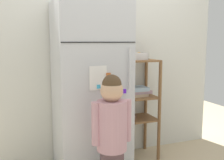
{
  "coord_description": "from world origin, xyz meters",
  "views": [
    {
      "loc": [
        -1.01,
        -2.5,
        1.32
      ],
      "look_at": [
        -0.06,
        0.02,
        0.93
      ],
      "focal_mm": 42.88,
      "sensor_mm": 36.0,
      "label": 1
    }
  ],
  "objects_px": {
    "pantry_shelf_unit": "(138,98)",
    "fruit_bin": "(136,56)",
    "refrigerator": "(90,89)",
    "child_standing": "(112,125)"
  },
  "relations": [
    {
      "from": "fruit_bin",
      "to": "child_standing",
      "type": "bearing_deg",
      "value": -127.93
    },
    {
      "from": "child_standing",
      "to": "fruit_bin",
      "type": "height_order",
      "value": "fruit_bin"
    },
    {
      "from": "refrigerator",
      "to": "fruit_bin",
      "type": "distance_m",
      "value": 0.66
    },
    {
      "from": "pantry_shelf_unit",
      "to": "fruit_bin",
      "type": "xyz_separation_m",
      "value": [
        -0.03,
        0.02,
        0.47
      ]
    },
    {
      "from": "pantry_shelf_unit",
      "to": "fruit_bin",
      "type": "distance_m",
      "value": 0.47
    },
    {
      "from": "refrigerator",
      "to": "pantry_shelf_unit",
      "type": "xyz_separation_m",
      "value": [
        0.59,
        0.13,
        -0.16
      ]
    },
    {
      "from": "refrigerator",
      "to": "fruit_bin",
      "type": "bearing_deg",
      "value": 14.88
    },
    {
      "from": "pantry_shelf_unit",
      "to": "fruit_bin",
      "type": "relative_size",
      "value": 4.72
    },
    {
      "from": "refrigerator",
      "to": "child_standing",
      "type": "height_order",
      "value": "refrigerator"
    },
    {
      "from": "child_standing",
      "to": "refrigerator",
      "type": "bearing_deg",
      "value": 92.12
    }
  ]
}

